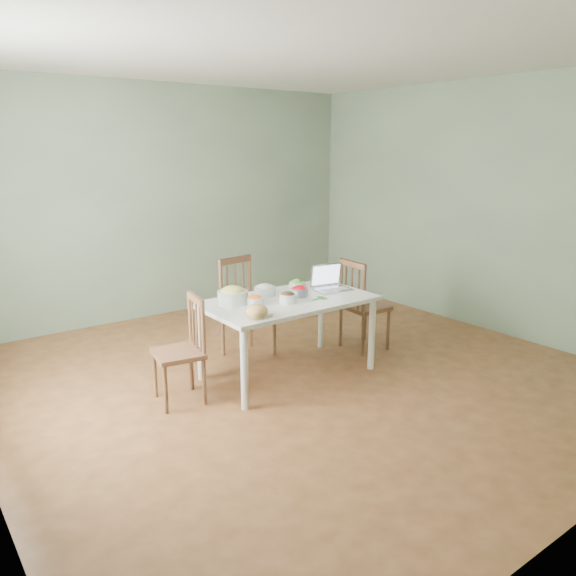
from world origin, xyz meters
TOP-DOWN VIEW (x-y plane):
  - floor at (0.00, 0.00)m, footprint 5.00×5.00m
  - ceiling at (0.00, 0.00)m, footprint 5.00×5.00m
  - wall_back at (0.00, 2.50)m, footprint 5.00×0.00m
  - wall_right at (2.50, 0.00)m, footprint 0.00×5.00m
  - dining_table at (-0.05, 0.08)m, footprint 1.49×0.84m
  - chair_far at (-0.08, 0.68)m, footprint 0.47×0.46m
  - chair_left at (-1.08, 0.15)m, footprint 0.42×0.43m
  - chair_right at (0.96, 0.16)m, footprint 0.41×0.43m
  - bread_boule at (-0.58, -0.23)m, footprint 0.19×0.19m
  - butter_stick at (-0.50, -0.26)m, footprint 0.10×0.04m
  - bowl_squash at (-0.51, 0.24)m, footprint 0.32×0.32m
  - bowl_carrot at (-0.37, 0.11)m, footprint 0.18×0.18m
  - bowl_onion at (-0.14, 0.31)m, footprint 0.23×0.23m
  - bowl_mushroom at (-0.12, -0.01)m, footprint 0.15×0.15m
  - bowl_redpep at (0.09, 0.10)m, footprint 0.17×0.17m
  - bowl_broccoli at (0.24, 0.33)m, footprint 0.15×0.15m
  - flatbread at (0.30, 0.40)m, footprint 0.22×0.22m
  - basil_bunch at (0.17, -0.08)m, footprint 0.18×0.18m
  - laptop at (0.47, 0.08)m, footprint 0.36×0.30m

SIDE VIEW (x-z plane):
  - floor at x=0.00m, z-range 0.00..0.00m
  - dining_table at x=-0.05m, z-range 0.00..0.70m
  - chair_left at x=-1.08m, z-range 0.00..0.86m
  - chair_right at x=0.96m, z-range 0.00..0.92m
  - chair_far at x=-0.08m, z-range 0.00..0.95m
  - flatbread at x=0.30m, z-range 0.70..0.71m
  - basil_bunch at x=0.17m, z-range 0.70..0.72m
  - butter_stick at x=-0.50m, z-range 0.70..0.72m
  - bowl_carrot at x=-0.37m, z-range 0.70..0.78m
  - bowl_broccoli at x=0.24m, z-range 0.70..0.78m
  - bowl_redpep at x=0.09m, z-range 0.70..0.79m
  - bowl_mushroom at x=-0.12m, z-range 0.70..0.79m
  - bowl_onion at x=-0.14m, z-range 0.70..0.80m
  - bread_boule at x=-0.58m, z-range 0.70..0.81m
  - bowl_squash at x=-0.51m, z-range 0.70..0.85m
  - laptop at x=0.47m, z-range 0.70..0.92m
  - wall_back at x=0.00m, z-range 0.00..2.70m
  - wall_right at x=2.50m, z-range 0.00..2.70m
  - ceiling at x=0.00m, z-range 2.70..2.70m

